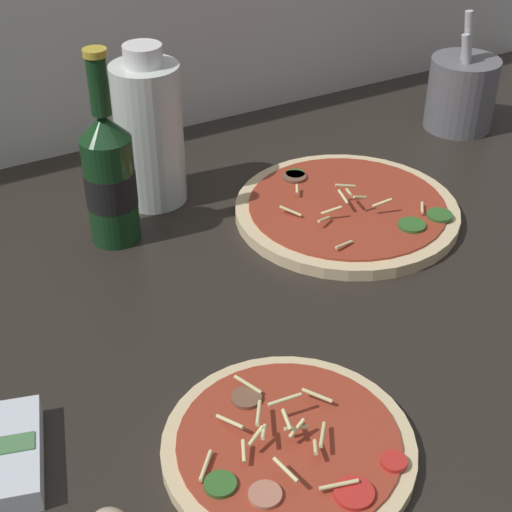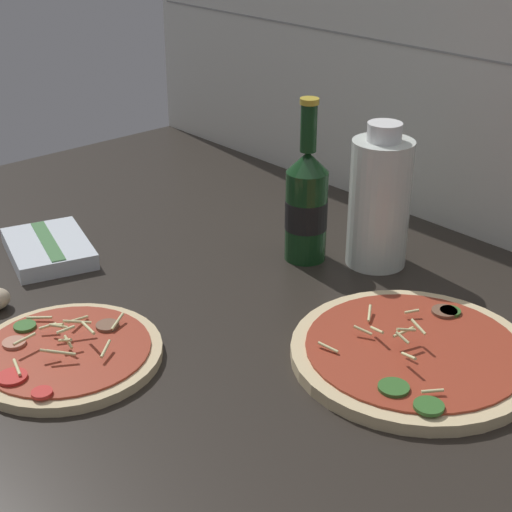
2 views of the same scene
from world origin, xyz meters
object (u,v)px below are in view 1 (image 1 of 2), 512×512
at_px(pizza_far, 347,210).
at_px(oil_bottle, 149,132).
at_px(pizza_near, 289,447).
at_px(beer_bottle, 109,176).
at_px(utensil_crock, 462,92).

height_order(pizza_far, oil_bottle, oil_bottle).
bearing_deg(pizza_near, pizza_far, 48.28).
height_order(pizza_near, beer_bottle, beer_bottle).
bearing_deg(beer_bottle, oil_bottle, 40.03).
bearing_deg(beer_bottle, utensil_crock, 3.96).
bearing_deg(utensil_crock, pizza_far, -155.66).
distance_m(pizza_near, beer_bottle, 0.41).
bearing_deg(pizza_near, oil_bottle, 81.27).
bearing_deg(utensil_crock, beer_bottle, -176.04).
relative_size(pizza_near, utensil_crock, 1.21).
bearing_deg(pizza_far, utensil_crock, 24.34).
bearing_deg(oil_bottle, pizza_far, -39.52).
distance_m(pizza_near, pizza_far, 0.41).
height_order(pizza_near, utensil_crock, utensil_crock).
relative_size(pizza_far, utensil_crock, 1.56).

